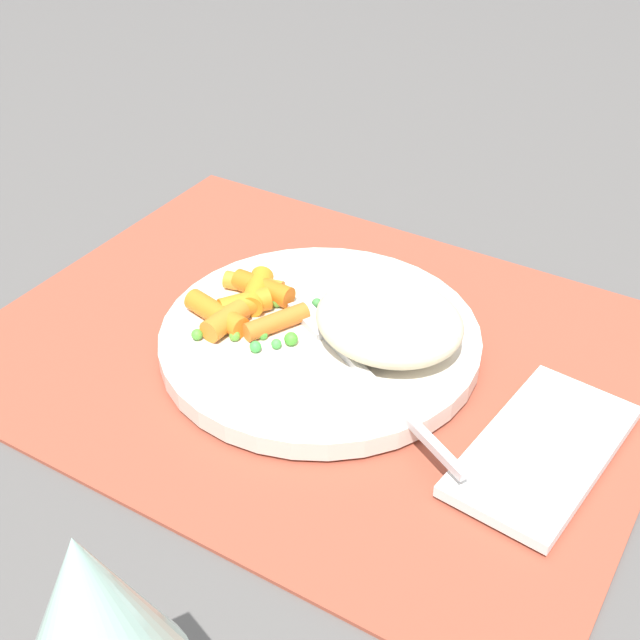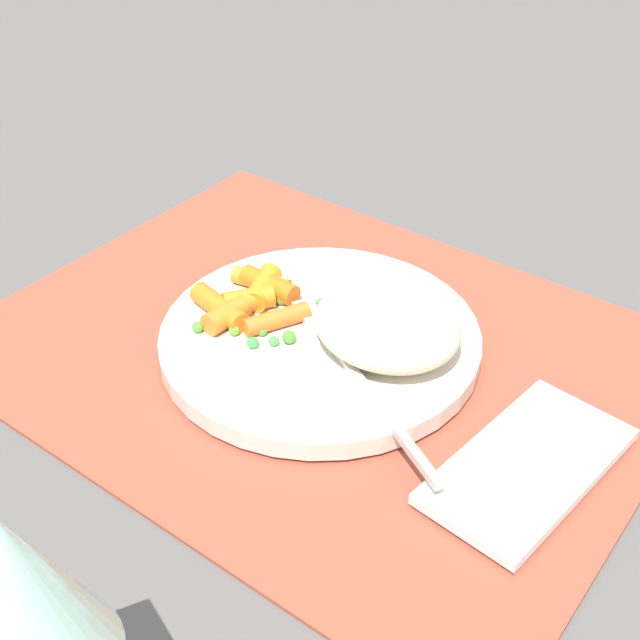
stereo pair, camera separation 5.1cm
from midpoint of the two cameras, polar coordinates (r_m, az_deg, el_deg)
The scene contains 9 objects.
ground_plane at distance 0.64m, azimuth 2.31°, elevation -2.29°, with size 2.40×2.40×0.00m, color #565451.
placemat at distance 0.64m, azimuth 2.31°, elevation -2.08°, with size 0.49×0.38×0.01m, color #9E4733.
plate at distance 0.63m, azimuth 2.34°, elevation -1.34°, with size 0.23×0.23×0.01m, color silver.
rice_mound at distance 0.60m, azimuth 6.90°, elevation -0.41°, with size 0.11×0.09×0.04m, color beige.
carrot_portion at distance 0.65m, azimuth -2.31°, elevation 1.36°, with size 0.09×0.09×0.02m.
pea_scatter at distance 0.63m, azimuth -1.40°, elevation -0.13°, with size 0.09×0.09×0.01m.
fork at distance 0.59m, azimuth 4.32°, elevation -3.02°, with size 0.18×0.11×0.01m.
wine_glass at distance 0.36m, azimuth -15.27°, elevation -17.77°, with size 0.07×0.07×0.16m.
napkin at distance 0.56m, azimuth 16.25°, elevation -9.34°, with size 0.07×0.14×0.01m, color white.
Camera 2 is at (-0.30, 0.40, 0.40)m, focal length 48.30 mm.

